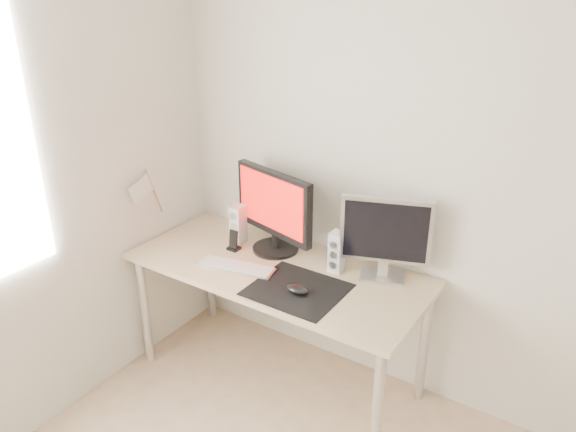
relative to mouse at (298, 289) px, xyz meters
The scene contains 11 objects.
wall_back 1.01m from the mouse, 37.39° to the left, with size 3.50×3.50×0.00m, color silver.
mousepad 0.04m from the mouse, 123.69° to the left, with size 0.45×0.40×0.00m, color black.
mouse is the anchor object (origin of this frame).
desk 0.30m from the mouse, 144.65° to the left, with size 1.60×0.70×0.73m.
main_monitor 0.53m from the mouse, 138.21° to the left, with size 0.54×0.32×0.47m.
second_monitor 0.51m from the mouse, 53.54° to the left, with size 0.44×0.22×0.43m.
speaker_left 0.67m from the mouse, 153.22° to the left, with size 0.07×0.08×0.22m.
speaker_right 0.32m from the mouse, 81.23° to the left, with size 0.07×0.08×0.22m.
keyboard 0.41m from the mouse, behind, with size 0.44×0.20×0.02m.
phone_dock 0.58m from the mouse, 160.16° to the left, with size 0.07×0.06×0.12m.
pennant 1.06m from the mouse, behind, with size 0.01×0.23×0.29m.
Camera 1 is at (0.54, -0.76, 2.18)m, focal length 35.00 mm.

